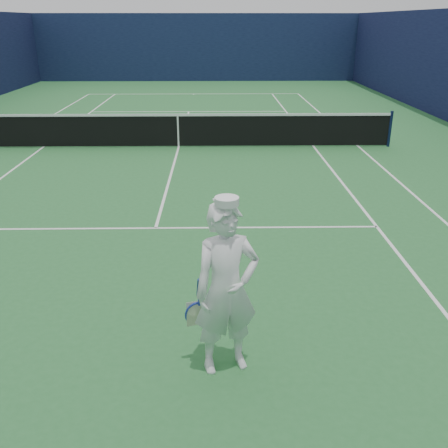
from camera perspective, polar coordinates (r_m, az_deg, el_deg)
name	(u,v)px	position (r m, az deg, el deg)	size (l,w,h in m)	color
ground	(179,147)	(15.38, -5.20, 8.74)	(80.00, 80.00, 0.00)	#276831
court_markings	(179,147)	(15.38, -5.20, 8.75)	(11.03, 23.83, 0.01)	white
windscreen_fence	(176,79)	(15.05, -5.47, 16.16)	(20.12, 36.12, 4.00)	#101A3C
tennis_net	(178,129)	(15.26, -5.27, 10.76)	(12.88, 0.09, 1.07)	#141E4C
tennis_player	(226,289)	(5.23, 0.28, -7.48)	(0.88, 0.64, 1.98)	white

